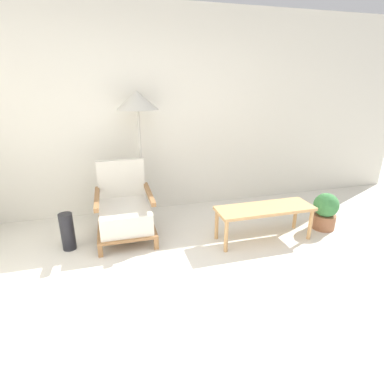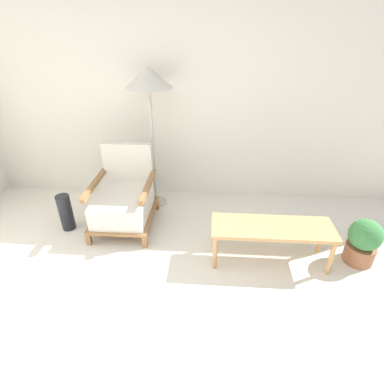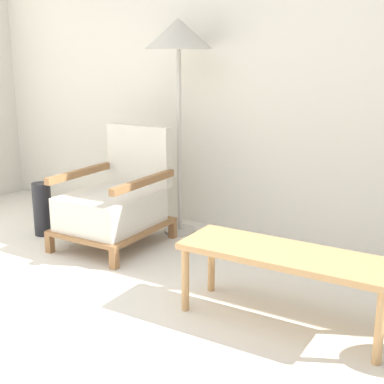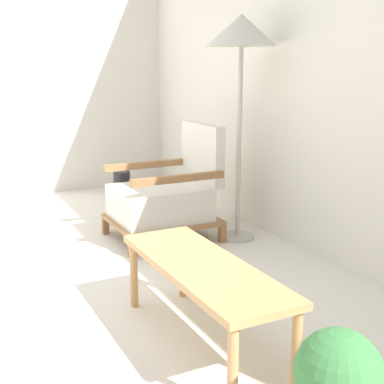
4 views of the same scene
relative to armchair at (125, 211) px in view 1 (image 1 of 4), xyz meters
name	(u,v)px [view 1 (image 1 of 4)]	position (x,y,z in m)	size (l,w,h in m)	color
ground_plane	(221,326)	(0.59, -1.66, -0.33)	(14.00, 14.00, 0.00)	silver
wall_back	(159,114)	(0.59, 0.81, 1.02)	(8.00, 0.06, 2.70)	silver
armchair	(125,211)	(0.00, 0.00, 0.00)	(0.65, 0.78, 0.87)	olive
floor_lamp	(138,106)	(0.27, 0.47, 1.16)	(0.51, 0.51, 1.66)	#B7B2A8
coffee_table	(265,211)	(1.55, -0.51, 0.03)	(1.13, 0.38, 0.41)	tan
vase	(67,232)	(-0.63, -0.14, -0.12)	(0.15, 0.15, 0.42)	black
potted_plant	(325,211)	(2.43, -0.47, -0.09)	(0.30, 0.30, 0.47)	#935B3D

